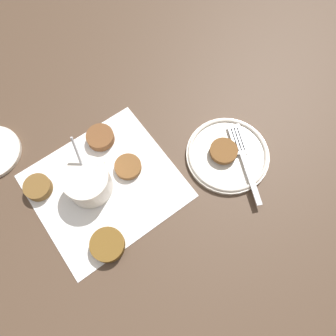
{
  "coord_description": "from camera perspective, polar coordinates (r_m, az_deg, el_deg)",
  "views": [
    {
      "loc": [
        -0.05,
        -0.26,
        0.69
      ],
      "look_at": [
        0.15,
        -0.07,
        0.02
      ],
      "focal_mm": 35.0,
      "sensor_mm": 36.0,
      "label": 1
    }
  ],
  "objects": [
    {
      "name": "fritter_0",
      "position": [
        0.69,
        -10.49,
        -13.0
      ],
      "size": [
        0.07,
        0.07,
        0.02
      ],
      "color": "brown",
      "rests_on": "napkin"
    },
    {
      "name": "fritter_1",
      "position": [
        0.74,
        -6.98,
        0.22
      ],
      "size": [
        0.06,
        0.06,
        0.01
      ],
      "color": "brown",
      "rests_on": "napkin"
    },
    {
      "name": "fritter_on_plate",
      "position": [
        0.74,
        9.66,
        2.95
      ],
      "size": [
        0.06,
        0.06,
        0.01
      ],
      "color": "brown",
      "rests_on": "serving_plate"
    },
    {
      "name": "serving_plate",
      "position": [
        0.76,
        10.34,
        2.31
      ],
      "size": [
        0.19,
        0.19,
        0.02
      ],
      "color": "silver",
      "rests_on": "ground_plane"
    },
    {
      "name": "fork",
      "position": [
        0.75,
        12.87,
        2.34
      ],
      "size": [
        0.13,
        0.18,
        0.0
      ],
      "color": "silver",
      "rests_on": "serving_plate"
    },
    {
      "name": "fritter_3",
      "position": [
        0.77,
        -11.7,
        5.24
      ],
      "size": [
        0.06,
        0.06,
        0.02
      ],
      "color": "brown",
      "rests_on": "napkin"
    },
    {
      "name": "sauce_bowl",
      "position": [
        0.72,
        -13.71,
        -2.5
      ],
      "size": [
        0.11,
        0.11,
        0.12
      ],
      "color": "silver",
      "rests_on": "napkin"
    },
    {
      "name": "napkin",
      "position": [
        0.74,
        -10.65,
        -3.25
      ],
      "size": [
        0.35,
        0.33,
        0.0
      ],
      "color": "white",
      "rests_on": "ground_plane"
    },
    {
      "name": "ground_plane",
      "position": [
        0.74,
        -12.23,
        -4.36
      ],
      "size": [
        4.0,
        4.0,
        0.0
      ],
      "primitive_type": "plane",
      "color": "#4C3828"
    },
    {
      "name": "fritter_2",
      "position": [
        0.76,
        -21.71,
        -3.15
      ],
      "size": [
        0.06,
        0.06,
        0.02
      ],
      "color": "brown",
      "rests_on": "napkin"
    }
  ]
}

